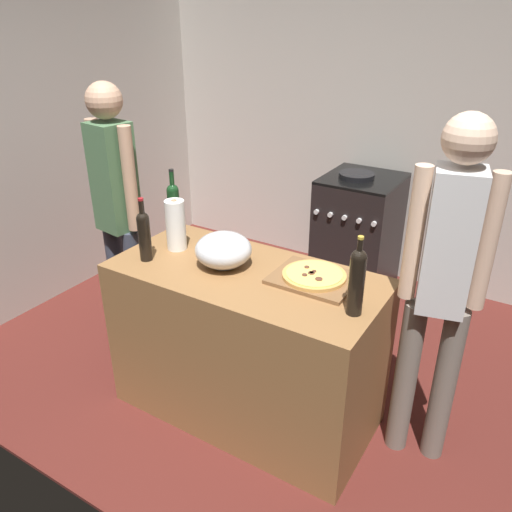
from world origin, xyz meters
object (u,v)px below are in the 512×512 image
Objects in this scene: stove at (358,233)px; person_in_stripes at (117,206)px; wine_bottle_green at (174,207)px; pizza at (314,275)px; wine_bottle_dark at (357,279)px; person_in_red at (443,280)px; wine_bottle_amber at (144,233)px; mixing_bowl at (223,250)px; paper_towel_roll at (176,225)px.

stove is 0.56× the size of person_in_stripes.
pizza is at bearing -5.07° from wine_bottle_green.
person_in_red reaches higher than wine_bottle_dark.
wine_bottle_amber is at bearing -163.52° from pizza.
wine_bottle_dark is at bearing -136.28° from person_in_red.
pizza is 1.07× the size of mixing_bowl.
pizza is 1.11× the size of paper_towel_roll.
stove is 1.82m from person_in_red.
pizza is at bearing -1.30° from person_in_stripes.
pizza is at bearing -77.22° from stove.
paper_towel_roll is 1.09m from wine_bottle_dark.
person_in_stripes is 1.00× the size of person_in_red.
pizza is at bearing 4.24° from paper_towel_roll.
wine_bottle_dark is 1.63m from person_in_stripes.
wine_bottle_dark reaches higher than wine_bottle_amber.
paper_towel_roll reaches higher than mixing_bowl.
person_in_red is (1.91, 0.08, 0.00)m from person_in_stripes.
wine_bottle_green is 1.71m from stove.
person_in_red reaches higher than pizza.
stove is (0.58, 1.50, -0.59)m from wine_bottle_green.
person_in_red is at bearing 14.22° from wine_bottle_amber.
paper_towel_roll is (-0.34, 0.04, 0.05)m from mixing_bowl.
wine_bottle_green is (-0.08, 0.34, 0.02)m from wine_bottle_amber.
wine_bottle_amber is at bearing -165.78° from person_in_red.
wine_bottle_green is at bearing 158.86° from mixing_bowl.
wine_bottle_amber is 0.35× the size of stove.
wine_bottle_dark reaches higher than stove.
wine_bottle_amber reaches higher than stove.
wine_bottle_amber is 1.98m from stove.
mixing_bowl is 1.03× the size of paper_towel_roll.
stove reaches higher than pizza.
mixing_bowl is at bearing -168.10° from pizza.
person_in_red is at bearing 2.36° from person_in_stripes.
wine_bottle_green is (-0.13, 0.14, 0.03)m from paper_towel_roll.
mixing_bowl is 0.75m from wine_bottle_dark.
wine_bottle_amber is 0.56m from person_in_stripes.
wine_bottle_dark is (1.08, -0.11, 0.03)m from paper_towel_roll.
pizza is 0.86× the size of wine_bottle_dark.
wine_bottle_dark is 0.93× the size of wine_bottle_green.
wine_bottle_dark is (0.28, -0.17, 0.14)m from pizza.
wine_bottle_green is (-0.47, 0.18, 0.08)m from mixing_bowl.
mixing_bowl is at bearing -21.14° from wine_bottle_green.
wine_bottle_amber reaches higher than pizza.
wine_bottle_green is at bearing 167.99° from wine_bottle_dark.
pizza is 0.48m from mixing_bowl.
stove is at bearing 86.31° from mixing_bowl.
person_in_red is (0.57, 0.11, 0.09)m from pizza.
person_in_stripes is (-1.34, 0.03, 0.09)m from pizza.
pizza is 1.68m from stove.
wine_bottle_amber is at bearing -105.18° from stove.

